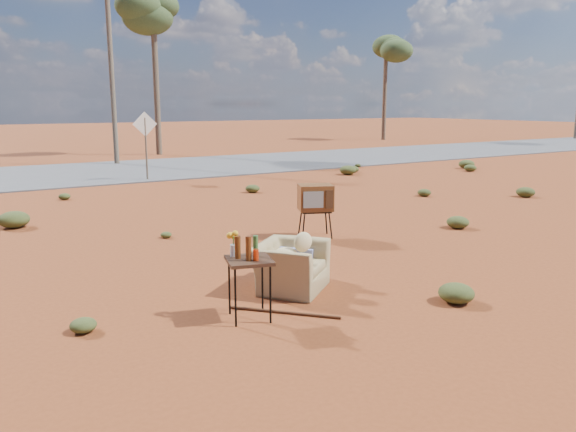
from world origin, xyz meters
TOP-DOWN VIEW (x-y plane):
  - ground at (0.00, 0.00)m, footprint 140.00×140.00m
  - highway at (0.00, 15.00)m, footprint 140.00×7.00m
  - armchair at (-0.27, 0.44)m, footprint 1.22×1.26m
  - tv_unit at (1.66, 2.67)m, footprint 0.75×0.69m
  - side_table at (-1.29, -0.23)m, footprint 0.61×0.61m
  - rusty_bar at (-0.85, -0.35)m, footprint 0.95×1.00m
  - road_sign at (1.50, 12.00)m, footprint 0.78×0.06m
  - eucalyptus_center at (5.00, 21.00)m, footprint 3.20×3.20m
  - eucalyptus_right at (22.00, 24.00)m, footprint 3.20×3.20m
  - utility_pole_center at (2.00, 17.50)m, footprint 1.40×0.20m
  - scrub_patch at (-0.82, 4.41)m, footprint 17.49×8.07m

SIDE VIEW (x-z plane):
  - ground at x=0.00m, z-range 0.00..0.00m
  - rusty_bar at x=-0.85m, z-range 0.00..0.04m
  - highway at x=0.00m, z-range 0.00..0.04m
  - scrub_patch at x=-0.82m, z-range -0.03..0.30m
  - armchair at x=-0.27m, z-range -0.03..0.81m
  - tv_unit at x=1.66m, z-range 0.24..1.22m
  - side_table at x=-1.29m, z-range 0.24..1.24m
  - road_sign at x=1.50m, z-range 0.41..2.60m
  - utility_pole_center at x=2.00m, z-range 0.15..8.15m
  - eucalyptus_right at x=22.00m, z-range 2.39..9.49m
  - eucalyptus_center at x=5.00m, z-range 2.63..10.23m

